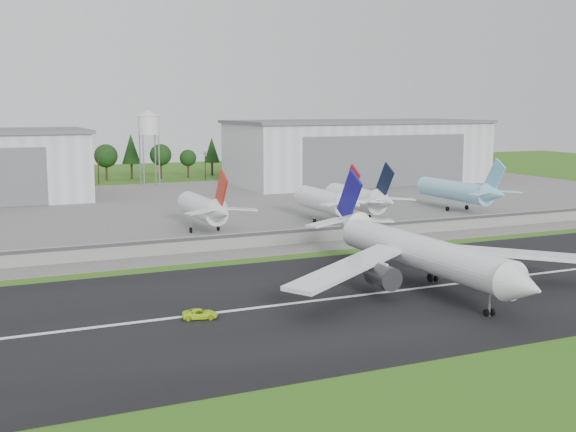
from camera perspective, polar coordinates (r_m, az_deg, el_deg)
name	(u,v)px	position (r m, az deg, el deg)	size (l,w,h in m)	color
ground	(458,303)	(117.35, 13.28, -6.70)	(600.00, 600.00, 0.00)	#3E6718
runway	(421,288)	(125.14, 10.50, -5.62)	(320.00, 60.00, 0.10)	black
runway_centerline	(422,288)	(125.13, 10.50, -5.60)	(220.00, 1.00, 0.02)	white
apron	(216,207)	(222.87, -5.70, 0.73)	(320.00, 150.00, 0.10)	slate
blast_fence	(307,235)	(162.91, 1.53, -1.53)	(240.00, 0.61, 3.50)	gray
hangar_east	(357,151)	(293.14, 5.51, 5.10)	(102.00, 47.00, 25.20)	silver
water_tower	(149,122)	(282.10, -10.96, 7.27)	(8.40, 8.40, 29.40)	#99999E
utility_poles	(154,182)	(299.35, -10.55, 2.64)	(230.00, 3.00, 12.00)	black
treeline	(145,179)	(313.88, -11.20, 2.89)	(320.00, 16.00, 22.00)	black
main_airliner	(423,261)	(123.58, 10.60, -3.50)	(57.28, 59.08, 18.17)	white
ground_vehicle	(200,314)	(106.33, -6.97, -7.68)	(2.37, 5.13, 1.43)	#CBF21C
parked_jet_red_a	(206,208)	(175.93, -6.50, 0.60)	(7.36, 31.29, 16.64)	silver
parked_jet_red_b	(329,201)	(188.69, 3.28, 1.20)	(7.36, 31.29, 16.69)	white
parked_jet_navy	(361,198)	(193.23, 5.80, 1.39)	(7.36, 31.29, 16.83)	white
parked_jet_skyblue	(461,191)	(217.52, 13.50, 1.95)	(7.36, 37.29, 16.68)	#8AD1EF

